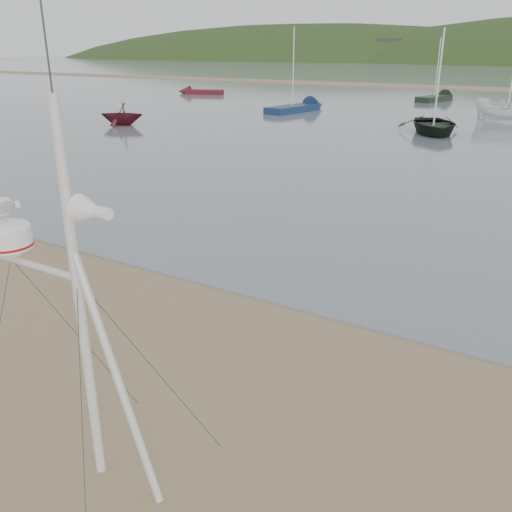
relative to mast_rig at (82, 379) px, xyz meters
The scene contains 8 objects.
ground 2.27m from the mast_rig, 144.91° to the left, with size 560.00×560.00×0.00m, color #8B6E50.
mast_rig is the anchor object (origin of this frame).
boat_dark 30.01m from the mast_rig, 97.27° to the left, with size 3.62×1.05×5.07m, color black.
boat_red 31.82m from the mast_rig, 134.07° to the left, with size 2.36×1.44×2.73m, color #4F121C.
boat_white 37.54m from the mast_rig, 91.43° to the left, with size 1.64×1.69×4.37m, color white.
dinghy_red_far 57.13m from the mast_rig, 126.49° to the left, with size 5.33×2.53×1.26m.
sailboat_dark_mid 53.17m from the mast_rig, 99.67° to the left, with size 2.80×6.32×6.13m.
sailboat_blue_near 40.68m from the mast_rig, 113.26° to the left, with size 2.66×7.02×6.82m.
Camera 1 is at (5.92, -4.45, 4.76)m, focal length 38.00 mm.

